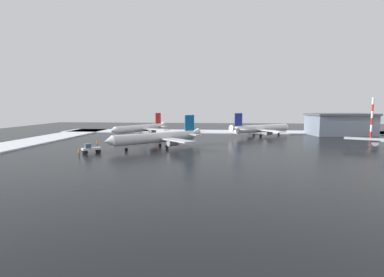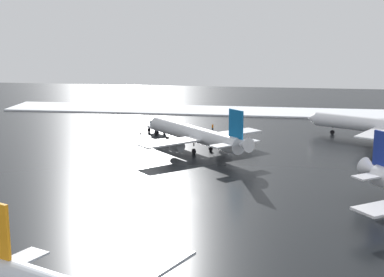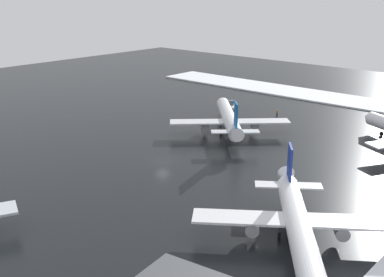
# 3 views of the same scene
# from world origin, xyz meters

# --- Properties ---
(ground_plane) EXTENTS (240.00, 240.00, 0.00)m
(ground_plane) POSITION_xyz_m (0.00, 0.00, 0.00)
(ground_plane) COLOR black
(snow_bank_right) EXTENTS (14.00, 116.00, 0.40)m
(snow_bank_right) POSITION_xyz_m (67.00, 0.00, 0.20)
(snow_bank_right) COLOR white
(snow_bank_right) RESTS_ON ground_plane
(airplane_parked_portside) EXTENTS (24.39, 23.61, 9.11)m
(airplane_parked_portside) POSITION_xyz_m (22.62, 2.33, 3.01)
(airplane_parked_portside) COLOR silver
(airplane_parked_portside) RESTS_ON ground_plane
(airplane_distant_tail) EXTENTS (26.36, 22.95, 9.17)m
(airplane_distant_tail) POSITION_xyz_m (-10.72, -33.25, 3.03)
(airplane_distant_tail) COLOR white
(airplane_distant_tail) RESTS_ON ground_plane
(pushback_tug) EXTENTS (4.97, 4.59, 2.50)m
(pushback_tug) POSITION_xyz_m (37.64, 13.06, 1.28)
(pushback_tug) COLOR silver
(pushback_tug) RESTS_ON ground_plane
(ground_crew_near_tug) EXTENTS (0.36, 0.36, 1.71)m
(ground_crew_near_tug) POSITION_xyz_m (38.87, 16.81, 0.97)
(ground_crew_near_tug) COLOR black
(ground_crew_near_tug) RESTS_ON ground_plane
(ground_crew_beside_wing) EXTENTS (0.36, 0.36, 1.71)m
(ground_crew_beside_wing) POSITION_xyz_m (40.76, 1.38, 0.97)
(ground_crew_beside_wing) COLOR black
(ground_crew_beside_wing) RESTS_ON ground_plane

